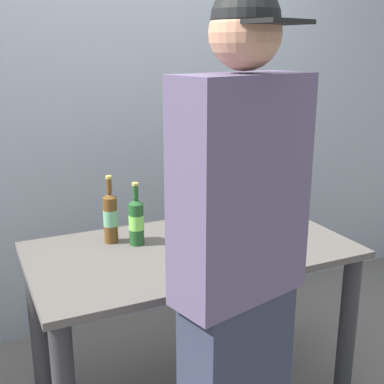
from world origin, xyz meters
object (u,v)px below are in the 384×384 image
Objects in this scene: laptop at (219,220)px; beer_bottle_dark at (136,221)px; person_figure at (239,275)px; beer_bottle_brown at (110,216)px.

beer_bottle_dark reaches higher than laptop.
person_figure reaches higher than beer_bottle_dark.
person_figure is (-0.33, -0.75, 0.10)m from laptop.
person_figure is (0.09, -0.74, 0.04)m from beer_bottle_dark.
person_figure is (0.18, -0.82, 0.03)m from beer_bottle_brown.
laptop is 0.82m from person_figure.
beer_bottle_brown reaches higher than beer_bottle_dark.
beer_bottle_dark is (0.10, -0.07, -0.01)m from beer_bottle_brown.
laptop is at bearing -7.50° from beer_bottle_brown.
person_figure reaches higher than laptop.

